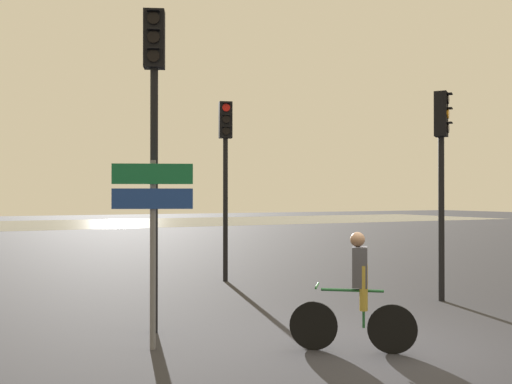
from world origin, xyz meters
The scene contains 7 objects.
ground_plane centered at (0.00, 0.00, 0.00)m, with size 120.00×120.00×0.00m, color #28282D.
water_strip centered at (0.00, 38.99, 0.00)m, with size 80.00×16.00×0.01m, color slate.
traffic_light_near_left centered at (-2.61, 2.24, 3.43)m, with size 0.39×0.40×4.99m.
traffic_light_near_right centered at (3.33, 2.28, 2.94)m, with size 0.41×0.42×4.21m.
traffic_light_center centered at (0.47, 6.66, 3.09)m, with size 0.37×0.39×4.45m.
direction_sign_post centered at (-2.91, 1.29, 1.79)m, with size 1.03×0.44×2.60m.
cyclist centered at (-0.46, -0.04, 0.82)m, with size 1.39×1.06×1.62m.
Camera 1 is at (-5.08, -6.34, 2.10)m, focal length 40.00 mm.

